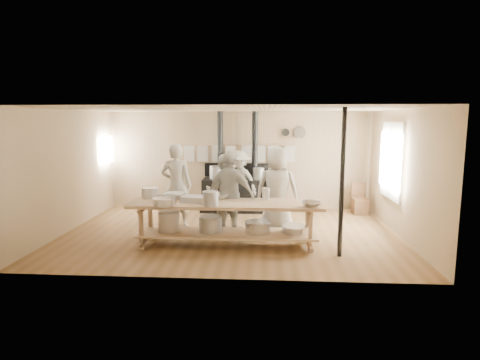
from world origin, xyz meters
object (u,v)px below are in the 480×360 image
at_px(cook_center, 277,190).
at_px(cook_far_left, 176,185).
at_px(cook_left, 224,192).
at_px(cook_by_window, 240,182).
at_px(cook_right, 231,195).
at_px(roasting_pan, 195,199).
at_px(stove, 237,191).
at_px(prep_table, 226,219).
at_px(chair, 360,205).

bearing_deg(cook_center, cook_far_left, -3.80).
distance_m(cook_far_left, cook_center, 2.25).
relative_size(cook_left, cook_center, 0.90).
bearing_deg(cook_by_window, cook_left, -66.46).
bearing_deg(cook_far_left, cook_by_window, -132.16).
bearing_deg(cook_right, roasting_pan, 63.60).
height_order(cook_far_left, cook_by_window, cook_far_left).
height_order(stove, cook_far_left, stove).
relative_size(prep_table, cook_by_window, 2.25).
bearing_deg(cook_center, stove, -58.83).
bearing_deg(roasting_pan, cook_left, 70.07).
distance_m(cook_by_window, chair, 3.13).
bearing_deg(roasting_pan, cook_by_window, 77.26).
relative_size(cook_left, roasting_pan, 3.28).
height_order(cook_left, cook_by_window, cook_left).
distance_m(cook_right, roasting_pan, 0.81).
distance_m(stove, cook_by_window, 0.33).
distance_m(stove, prep_table, 3.02).
relative_size(stove, chair, 3.28).
relative_size(cook_right, cook_by_window, 1.11).
height_order(prep_table, cook_right, cook_right).
xyz_separation_m(cook_left, chair, (3.31, 1.70, -0.59)).
relative_size(prep_table, chair, 4.54).
distance_m(cook_center, cook_right, 1.06).
distance_m(cook_center, chair, 2.93).
bearing_deg(cook_left, cook_center, 175.35).
height_order(cook_right, chair, cook_right).
bearing_deg(prep_table, cook_left, 97.64).
height_order(prep_table, cook_left, cook_left).
xyz_separation_m(cook_left, cook_right, (0.20, -0.63, 0.06)).
xyz_separation_m(cook_far_left, cook_right, (1.28, -0.83, -0.05)).
relative_size(cook_far_left, cook_left, 1.13).
bearing_deg(prep_table, cook_right, 84.53).
height_order(cook_left, roasting_pan, cook_left).
bearing_deg(stove, roasting_pan, -100.73).
relative_size(cook_far_left, roasting_pan, 3.72).
distance_m(stove, cook_center, 2.29).
height_order(stove, cook_left, stove).
bearing_deg(chair, prep_table, -141.88).
bearing_deg(cook_far_left, roasting_pan, 115.04).
relative_size(cook_left, chair, 2.09).
relative_size(cook_far_left, cook_by_window, 1.17).
distance_m(cook_right, chair, 3.94).
bearing_deg(cook_by_window, prep_table, -60.33).
xyz_separation_m(cook_left, cook_by_window, (0.23, 1.71, -0.03)).
bearing_deg(roasting_pan, cook_right, 40.12).
xyz_separation_m(cook_far_left, roasting_pan, (0.66, -1.35, -0.03)).
relative_size(cook_center, chair, 2.32).
bearing_deg(cook_by_window, roasting_pan, -71.56).
distance_m(cook_left, cook_by_window, 1.72).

